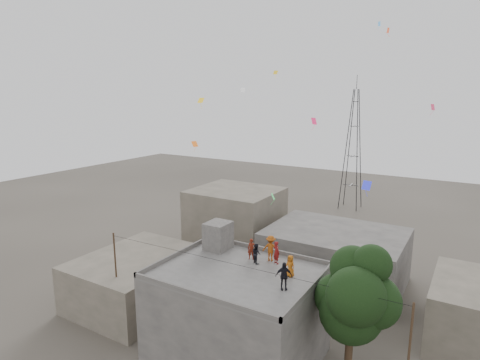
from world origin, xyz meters
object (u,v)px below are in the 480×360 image
Objects in this scene: stair_head_box at (218,236)px; tree at (356,297)px; transmission_tower at (353,150)px; person_red_adult at (276,252)px; person_dark_adult at (284,276)px.

stair_head_box is 10.80m from tree.
tree reaches higher than stair_head_box.
transmission_tower is (-0.80, 37.40, 1.97)m from stair_head_box.
tree is at bearing -167.57° from person_red_adult.
tree reaches higher than person_dark_adult.
transmission_tower is 41.39m from person_dark_adult.
transmission_tower is at bearing -51.50° from person_red_adult.
transmission_tower reaches higher than stair_head_box.
stair_head_box reaches higher than person_red_adult.
person_dark_adult is (-3.83, -1.24, 0.82)m from tree.
tree is at bearing -15.45° from person_dark_adult.
tree is at bearing -10.74° from stair_head_box.
stair_head_box is 7.48m from person_dark_adult.
transmission_tower is at bearing 106.09° from tree.
stair_head_box is 4.79m from person_red_adult.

